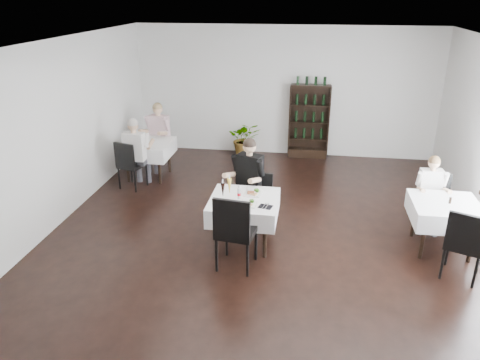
% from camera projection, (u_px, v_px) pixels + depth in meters
% --- Properties ---
extents(room_shell, '(9.00, 9.00, 9.00)m').
position_uv_depth(room_shell, '(265.00, 154.00, 6.78)').
color(room_shell, black).
rests_on(room_shell, ground).
extents(wine_shelf, '(0.90, 0.28, 1.75)m').
position_uv_depth(wine_shelf, '(309.00, 122.00, 10.89)').
color(wine_shelf, black).
rests_on(wine_shelf, ground).
extents(main_table, '(1.03, 1.03, 0.77)m').
position_uv_depth(main_table, '(244.00, 207.00, 7.15)').
color(main_table, black).
rests_on(main_table, ground).
extents(left_table, '(0.98, 0.98, 0.77)m').
position_uv_depth(left_table, '(148.00, 149.00, 9.78)').
color(left_table, black).
rests_on(left_table, ground).
extents(right_table, '(0.98, 0.98, 0.77)m').
position_uv_depth(right_table, '(445.00, 212.00, 7.00)').
color(right_table, black).
rests_on(right_table, ground).
extents(potted_tree, '(0.81, 0.73, 0.83)m').
position_uv_depth(potted_tree, '(245.00, 139.00, 11.16)').
color(potted_tree, '#245F20').
rests_on(potted_tree, ground).
extents(main_chair_far, '(0.50, 0.50, 0.92)m').
position_uv_depth(main_chair_far, '(258.00, 197.00, 7.76)').
color(main_chair_far, black).
rests_on(main_chair_far, ground).
extents(main_chair_near, '(0.59, 0.59, 1.14)m').
position_uv_depth(main_chair_near, '(235.00, 228.00, 6.46)').
color(main_chair_near, black).
rests_on(main_chair_near, ground).
extents(left_chair_far, '(0.52, 0.52, 0.86)m').
position_uv_depth(left_chair_far, '(159.00, 143.00, 10.55)').
color(left_chair_far, black).
rests_on(left_chair_far, ground).
extents(left_chair_near, '(0.56, 0.56, 0.98)m').
position_uv_depth(left_chair_near, '(129.00, 162.00, 9.20)').
color(left_chair_near, black).
rests_on(left_chair_near, ground).
extents(right_chair_far, '(0.52, 0.52, 0.92)m').
position_uv_depth(right_chair_far, '(440.00, 200.00, 7.64)').
color(right_chair_far, black).
rests_on(right_chair_far, ground).
extents(right_chair_near, '(0.62, 0.63, 1.04)m').
position_uv_depth(right_chair_near, '(465.00, 241.00, 6.25)').
color(right_chair_near, black).
rests_on(right_chair_near, ground).
extents(diner_main, '(0.65, 0.69, 1.50)m').
position_uv_depth(diner_main, '(247.00, 176.00, 7.69)').
color(diner_main, '#3E3E45').
rests_on(diner_main, ground).
extents(diner_left_far, '(0.61, 0.64, 1.48)m').
position_uv_depth(diner_left_far, '(157.00, 131.00, 10.14)').
color(diner_left_far, '#3E3E45').
rests_on(diner_left_far, ground).
extents(diner_left_near, '(0.54, 0.54, 1.44)m').
position_uv_depth(diner_left_near, '(136.00, 148.00, 9.17)').
color(diner_left_near, '#3E3E45').
rests_on(diner_left_near, ground).
extents(diner_right_far, '(0.49, 0.49, 1.27)m').
position_uv_depth(diner_right_far, '(431.00, 188.00, 7.55)').
color(diner_right_far, '#3E3E45').
rests_on(diner_right_far, ground).
extents(plate_far, '(0.29, 0.29, 0.08)m').
position_uv_depth(plate_far, '(253.00, 193.00, 7.24)').
color(plate_far, white).
rests_on(plate_far, main_table).
extents(plate_near, '(0.25, 0.25, 0.07)m').
position_uv_depth(plate_near, '(248.00, 204.00, 6.89)').
color(plate_near, white).
rests_on(plate_near, main_table).
extents(pilsner_dark, '(0.07, 0.07, 0.29)m').
position_uv_depth(pilsner_dark, '(223.00, 190.00, 7.10)').
color(pilsner_dark, black).
rests_on(pilsner_dark, main_table).
extents(pilsner_lager, '(0.07, 0.07, 0.31)m').
position_uv_depth(pilsner_lager, '(229.00, 186.00, 7.22)').
color(pilsner_lager, gold).
rests_on(pilsner_lager, main_table).
extents(coke_bottle, '(0.06, 0.06, 0.22)m').
position_uv_depth(coke_bottle, '(239.00, 193.00, 7.06)').
color(coke_bottle, silver).
rests_on(coke_bottle, main_table).
extents(napkin_cutlery, '(0.22, 0.21, 0.02)m').
position_uv_depth(napkin_cutlery, '(265.00, 206.00, 6.82)').
color(napkin_cutlery, black).
rests_on(napkin_cutlery, main_table).
extents(pepper_mill, '(0.04, 0.04, 0.09)m').
position_uv_depth(pepper_mill, '(450.00, 200.00, 6.92)').
color(pepper_mill, black).
rests_on(pepper_mill, right_table).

